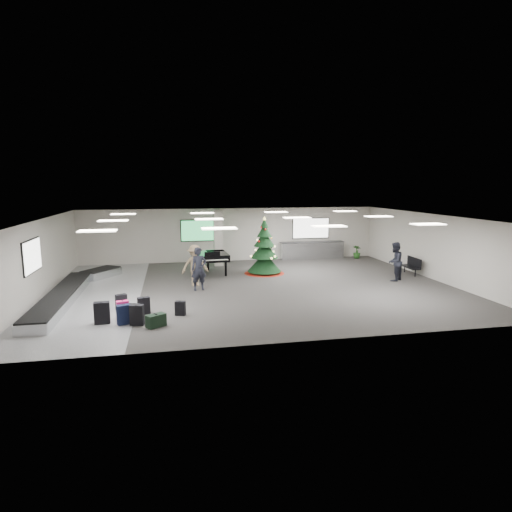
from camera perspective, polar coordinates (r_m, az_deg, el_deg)
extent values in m
plane|color=#33302E|center=(19.59, -0.27, -4.16)|extent=(18.00, 18.00, 0.00)
cube|color=beige|center=(26.12, -3.20, 2.86)|extent=(18.00, 0.02, 3.20)
cube|color=beige|center=(12.61, 5.80, -4.50)|extent=(18.00, 0.02, 3.20)
cube|color=beige|center=(19.68, -26.95, -0.39)|extent=(0.02, 14.00, 3.20)
cube|color=beige|center=(22.75, 22.58, 1.13)|extent=(0.02, 14.00, 3.20)
cube|color=silver|center=(19.08, -0.28, 5.21)|extent=(18.00, 14.00, 0.02)
cube|color=slate|center=(19.55, -20.93, -4.83)|extent=(4.00, 14.00, 0.01)
cube|color=#B9B3A9|center=(24.61, -5.05, 2.42)|extent=(0.50, 0.50, 3.20)
cube|color=green|center=(25.83, -7.60, 3.38)|extent=(2.20, 0.08, 1.30)
cube|color=white|center=(27.18, 7.32, 3.70)|extent=(2.40, 0.08, 1.30)
cube|color=white|center=(18.67, -27.69, 0.00)|extent=(0.08, 2.10, 1.30)
cube|color=white|center=(14.95, -20.38, 3.17)|extent=(1.20, 0.60, 0.04)
cube|color=white|center=(18.90, -18.51, 4.49)|extent=(1.20, 0.60, 0.04)
cube|color=white|center=(22.86, -17.27, 5.36)|extent=(1.20, 0.60, 0.04)
cube|color=white|center=(14.85, -4.94, 3.69)|extent=(1.20, 0.60, 0.04)
cube|color=white|center=(18.81, -6.30, 4.91)|extent=(1.20, 0.60, 0.04)
cube|color=white|center=(22.79, -7.18, 5.70)|extent=(1.20, 0.60, 0.04)
cube|color=white|center=(15.79, 9.67, 3.94)|extent=(1.20, 0.60, 0.04)
cube|color=white|center=(19.57, 5.50, 5.10)|extent=(1.20, 0.60, 0.04)
cube|color=white|center=(23.42, 2.68, 5.87)|extent=(1.20, 0.60, 0.04)
cube|color=white|center=(17.62, 21.96, 3.96)|extent=(1.20, 0.60, 0.04)
cube|color=white|center=(21.07, 16.02, 5.09)|extent=(1.20, 0.60, 0.04)
cube|color=white|center=(24.68, 11.78, 5.87)|extent=(1.20, 0.60, 0.04)
cube|color=silver|center=(18.76, -24.49, -5.07)|extent=(1.00, 8.00, 0.38)
cube|color=black|center=(18.71, -24.53, -4.44)|extent=(0.95, 7.90, 0.05)
cube|color=silver|center=(23.01, -19.98, -2.19)|extent=(1.97, 2.21, 0.38)
cube|color=black|center=(22.97, -20.01, -1.67)|extent=(1.87, 2.10, 0.05)
cube|color=silver|center=(27.07, 7.46, 0.73)|extent=(4.00, 0.60, 1.05)
cube|color=#29282B|center=(27.00, 7.49, 1.86)|extent=(4.05, 0.65, 0.04)
cube|color=black|center=(14.90, -15.59, -7.59)|extent=(0.48, 0.33, 0.69)
cube|color=black|center=(14.80, -15.65, -6.27)|extent=(0.06, 0.15, 0.02)
cube|color=black|center=(15.24, -15.98, -7.33)|extent=(0.46, 0.34, 0.64)
cube|color=black|center=(15.15, -16.04, -6.14)|extent=(0.07, 0.13, 0.02)
cube|color=#F62076|center=(15.72, -17.34, -6.87)|extent=(0.46, 0.33, 0.64)
cube|color=black|center=(15.63, -17.40, -5.70)|extent=(0.06, 0.14, 0.02)
cube|color=black|center=(16.06, -14.73, -6.42)|extent=(0.47, 0.34, 0.63)
cube|color=black|center=(15.97, -14.78, -5.31)|extent=(0.07, 0.14, 0.02)
cube|color=black|center=(15.10, -17.22, -7.48)|extent=(0.50, 0.39, 0.67)
cube|color=black|center=(15.01, -17.28, -6.21)|extent=(0.08, 0.15, 0.02)
cube|color=black|center=(15.39, -19.85, -7.15)|extent=(0.52, 0.30, 0.75)
cube|color=black|center=(15.28, -19.93, -5.76)|extent=(0.04, 0.17, 0.02)
cube|color=black|center=(14.62, -13.19, -8.37)|extent=(0.70, 0.62, 0.42)
cube|color=black|center=(14.56, -13.22, -7.55)|extent=(0.13, 0.17, 0.02)
cube|color=black|center=(15.65, -10.06, -6.88)|extent=(0.40, 0.30, 0.52)
cube|color=black|center=(15.58, -10.09, -5.93)|extent=(0.06, 0.12, 0.02)
cube|color=black|center=(16.86, -17.52, -5.87)|extent=(0.45, 0.38, 0.58)
cube|color=black|center=(16.78, -17.57, -4.88)|extent=(0.08, 0.13, 0.02)
cone|color=maroon|center=(22.57, 1.11, -2.14)|extent=(2.11, 2.11, 0.13)
cylinder|color=#3F2819|center=(22.53, 1.11, -1.62)|extent=(0.13, 0.13, 0.56)
cone|color=black|center=(22.46, 1.12, -0.78)|extent=(1.78, 1.78, 1.00)
cone|color=black|center=(22.35, 1.12, 0.90)|extent=(1.45, 1.45, 0.89)
cone|color=black|center=(22.28, 1.13, 2.32)|extent=(1.11, 1.11, 0.78)
cone|color=black|center=(22.22, 1.13, 3.46)|extent=(0.78, 0.78, 0.67)
cone|color=black|center=(22.19, 1.13, 4.46)|extent=(0.45, 0.45, 0.50)
cone|color=#FFE566|center=(22.16, 1.13, 5.09)|extent=(0.18, 0.18, 0.20)
cube|color=black|center=(22.46, -6.15, -0.01)|extent=(1.88, 2.09, 0.32)
cube|color=black|center=(21.43, -5.71, -0.71)|extent=(1.67, 0.44, 0.11)
cube|color=white|center=(21.38, -5.70, -0.55)|extent=(1.48, 0.25, 0.02)
cube|color=black|center=(21.65, -5.84, 0.25)|extent=(0.80, 0.08, 0.25)
cylinder|color=black|center=(21.70, -7.59, -1.84)|extent=(0.11, 0.11, 0.77)
cylinder|color=black|center=(21.90, -4.04, -1.67)|extent=(0.11, 0.11, 0.77)
cylinder|color=black|center=(23.33, -6.41, -1.01)|extent=(0.11, 0.11, 0.77)
cube|color=black|center=(23.62, 19.85, -1.38)|extent=(0.55, 1.43, 0.06)
cylinder|color=black|center=(23.19, 20.53, -2.13)|extent=(0.06, 0.06, 0.38)
cylinder|color=black|center=(24.14, 19.14, -1.61)|extent=(0.06, 0.06, 0.38)
cube|color=black|center=(23.69, 20.34, -0.73)|extent=(0.13, 1.41, 0.47)
imported|color=black|center=(19.01, -7.62, -1.71)|extent=(0.77, 0.57, 1.91)
imported|color=#8E7658|center=(19.85, -8.14, -1.26)|extent=(1.32, 0.88, 1.91)
imported|color=black|center=(21.73, 18.01, -0.71)|extent=(1.17, 1.13, 1.89)
imported|color=#123A17|center=(26.19, 1.78, 0.36)|extent=(0.64, 0.60, 0.91)
imported|color=#123A17|center=(27.75, 13.30, 0.55)|extent=(0.66, 0.66, 0.83)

